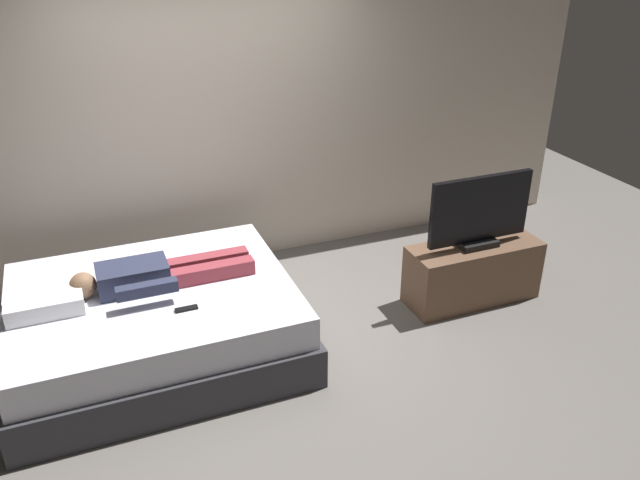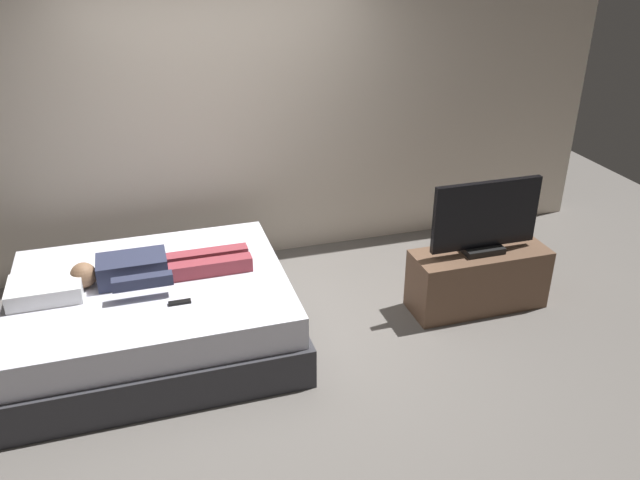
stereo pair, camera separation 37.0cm
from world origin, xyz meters
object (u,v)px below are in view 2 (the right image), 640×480
(bed, at_px, (154,315))
(pillow, at_px, (45,289))
(remote, at_px, (180,302))
(tv, at_px, (485,219))
(person, at_px, (151,268))
(tv_stand, at_px, (478,279))

(bed, relative_size, pillow, 4.16)
(remote, bearing_deg, tv, 3.62)
(bed, height_order, remote, remote)
(pillow, height_order, person, person)
(tv_stand, bearing_deg, bed, 175.47)
(bed, xyz_separation_m, tv_stand, (2.54, -0.20, -0.01))
(remote, distance_m, tv_stand, 2.38)
(pillow, relative_size, tv_stand, 0.44)
(bed, distance_m, tv_stand, 2.55)
(person, xyz_separation_m, tv, (2.51, -0.26, 0.16))
(person, xyz_separation_m, remote, (0.15, -0.40, -0.07))
(person, distance_m, remote, 0.44)
(tv, bearing_deg, person, 174.18)
(pillow, relative_size, tv, 0.55)
(person, height_order, remote, person)
(bed, bearing_deg, tv_stand, -4.53)
(remote, distance_m, tv, 2.37)
(pillow, bearing_deg, person, 4.42)
(bed, bearing_deg, pillow, 180.00)
(remote, xyz_separation_m, tv, (2.36, 0.15, 0.24))
(tv_stand, bearing_deg, remote, -176.38)
(remote, bearing_deg, person, 110.47)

